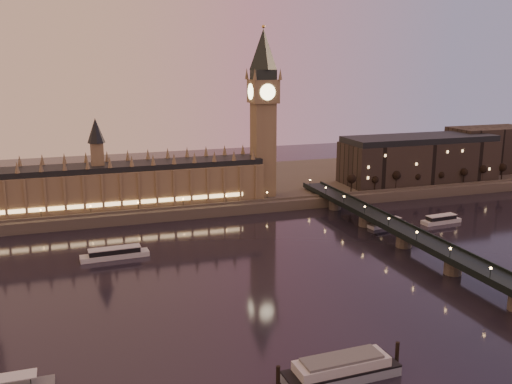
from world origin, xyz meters
TOP-DOWN VIEW (x-y plane):
  - ground at (0.00, 0.00)m, footprint 700.00×700.00m
  - far_embankment at (30.00, 165.00)m, footprint 560.00×130.00m
  - palace_of_westminster at (-40.12, 120.99)m, footprint 180.00×26.62m
  - big_ben at (53.99, 120.99)m, footprint 17.68×17.68m
  - westminster_bridge at (91.61, 0.00)m, footprint 13.20×260.00m
  - city_block at (194.94, 130.93)m, footprint 155.00×45.00m
  - bare_tree_0 at (111.16, 109.00)m, footprint 5.16×5.16m
  - bare_tree_1 at (127.88, 109.00)m, footprint 5.16×5.16m
  - bare_tree_2 at (144.60, 109.00)m, footprint 5.16×5.16m
  - bare_tree_3 at (161.32, 109.00)m, footprint 5.16×5.16m
  - bare_tree_4 at (178.04, 109.00)m, footprint 5.16×5.16m
  - bare_tree_5 at (194.76, 109.00)m, footprint 5.16×5.16m
  - bare_tree_6 at (211.49, 109.00)m, footprint 5.16×5.16m
  - bare_tree_7 at (228.21, 109.00)m, footprint 5.16×5.16m
  - cruise_boat_a at (-44.51, 47.85)m, footprint 31.55×8.13m
  - cruise_boat_b at (102.94, 52.87)m, footprint 23.86×10.00m
  - cruise_boat_c at (135.25, 48.41)m, footprint 24.19×8.39m
  - moored_barge at (8.84, -78.16)m, footprint 40.20×10.97m

SIDE VIEW (x-z plane):
  - ground at x=0.00m, z-range 0.00..0.00m
  - cruise_boat_b at x=102.94m, z-range -0.25..4.03m
  - cruise_boat_c at x=135.25m, z-range -0.28..4.46m
  - cruise_boat_a at x=-44.51m, z-range -0.30..4.71m
  - far_embankment at x=30.00m, z-range 0.00..6.00m
  - moored_barge at x=8.84m, z-range -0.57..6.80m
  - westminster_bridge at x=91.61m, z-range -2.13..13.17m
  - bare_tree_0 at x=111.16m, z-range 8.56..19.05m
  - bare_tree_1 at x=127.88m, z-range 8.56..19.05m
  - bare_tree_2 at x=144.60m, z-range 8.56..19.05m
  - bare_tree_3 at x=161.32m, z-range 8.56..19.05m
  - bare_tree_4 at x=178.04m, z-range 8.56..19.05m
  - bare_tree_5 at x=194.76m, z-range 8.56..19.05m
  - bare_tree_6 at x=211.49m, z-range 8.56..19.05m
  - bare_tree_7 at x=228.21m, z-range 8.56..19.05m
  - palace_of_westminster at x=-40.12m, z-range -4.29..47.71m
  - city_block at x=194.94m, z-range 5.24..39.24m
  - big_ben at x=53.99m, z-range 11.95..115.95m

